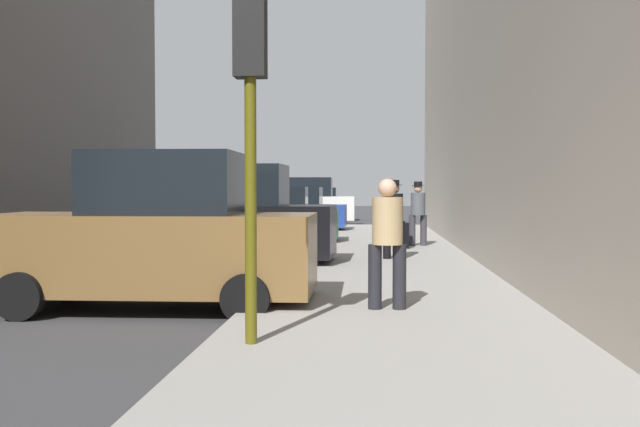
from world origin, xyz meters
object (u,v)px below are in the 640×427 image
Objects in this scene: parked_dark_green_sedan at (271,218)px; parked_blue_sedan at (293,211)px; parked_black_suv at (230,221)px; traffic_light at (250,87)px; fire_hydrant at (324,236)px; rolling_suitcase at (402,235)px; parked_bronze_suv at (155,238)px; pedestrian_in_tan_coat at (387,237)px; parked_gray_coupe at (316,205)px; pedestrian_with_fedora at (394,215)px; pedestrian_with_beanie at (418,210)px; parked_white_van at (306,204)px.

parked_blue_sedan is at bearing 90.00° from parked_dark_green_sedan.
traffic_light is (1.85, -8.13, 1.73)m from parked_black_suv.
fire_hydrant is 0.68× the size of rolling_suitcase.
parked_bronze_suv reaches higher than pedestrian_in_tan_coat.
parked_gray_coupe is 2.49× the size of pedestrian_in_tan_coat.
pedestrian_with_fedora reaches higher than parked_gray_coupe.
pedestrian_with_fedora is at bearing -56.10° from parked_dark_green_sedan.
pedestrian_with_beanie reaches higher than pedestrian_in_tan_coat.
parked_blue_sedan is 2.38× the size of pedestrian_with_fedora.
parked_black_suv reaches higher than parked_dark_green_sedan.
pedestrian_with_beanie is at bearing 78.27° from pedestrian_with_fedora.
fire_hydrant is (1.80, 3.36, -0.54)m from parked_black_suv.
traffic_light is 12.99m from pedestrian_with_beanie.
fire_hydrant is at bearing -78.45° from parked_blue_sedan.
parked_white_van is 26.11m from traffic_light.
parked_gray_coupe is at bearing 102.98° from pedestrian_with_beanie.
parked_black_suv is (-0.00, 5.37, 0.00)m from parked_bronze_suv.
parked_white_van is (0.00, 17.86, 0.00)m from parked_black_suv.
parked_black_suv is 23.35m from parked_gray_coupe.
parked_blue_sedan is 2.38× the size of pedestrian_with_beanie.
fire_hydrant is at bearing -169.28° from rolling_suitcase.
pedestrian_in_tan_coat is at bearing -80.99° from fire_hydrant.
rolling_suitcase is at bearing 10.72° from fire_hydrant.
parked_dark_green_sedan is 0.92× the size of parked_white_van.
parked_white_van is (0.00, 23.23, 0.00)m from parked_bronze_suv.
parked_white_van reaches higher than pedestrian_with_fedora.
traffic_light is 3.09m from pedestrian_in_tan_coat.
parked_gray_coupe is 6.06× the size of fire_hydrant.
parked_bronze_suv reaches higher than fire_hydrant.
parked_blue_sedan reaches higher than rolling_suitcase.
pedestrian_with_beanie is (4.34, -13.34, 0.10)m from parked_white_van.
pedestrian_with_beanie is at bearing 46.16° from parked_black_suv.
parked_black_suv reaches higher than rolling_suitcase.
traffic_light is (1.85, -31.48, 1.91)m from parked_gray_coupe.
traffic_light reaches higher than rolling_suitcase.
rolling_suitcase reaches higher than fire_hydrant.
pedestrian_with_fedora is at bearing -80.99° from parked_gray_coupe.
pedestrian_with_beanie and pedestrian_with_fedora have the same top height.
pedestrian_with_beanie is (4.34, -7.66, 0.29)m from parked_blue_sedan.
fire_hydrant is (1.80, 8.73, -0.54)m from parked_bronze_suv.
parked_dark_green_sedan is 2.40× the size of pedestrian_with_fedora.
parked_dark_green_sedan is at bearing 90.00° from parked_bronze_suv.
fire_hydrant is 0.40× the size of pedestrian_with_fedora.
pedestrian_in_tan_coat reaches higher than parked_gray_coupe.
parked_white_van is 2.60× the size of pedestrian_with_fedora.
pedestrian_in_tan_coat is (-0.29, -6.77, -0.03)m from pedestrian_with_fedora.
pedestrian_with_beanie is (4.34, -1.62, 0.29)m from parked_dark_green_sedan.
pedestrian_with_beanie reaches higher than parked_blue_sedan.
traffic_light is at bearing -56.12° from parked_bronze_suv.
parked_blue_sedan is at bearing 95.21° from traffic_light.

